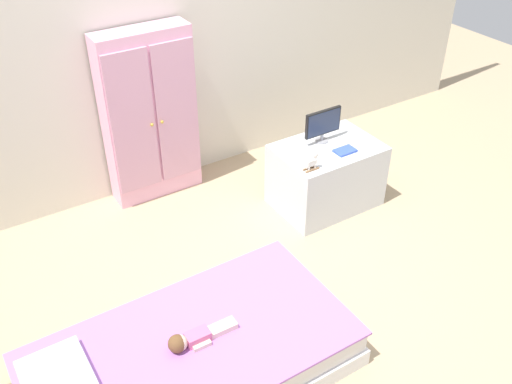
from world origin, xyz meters
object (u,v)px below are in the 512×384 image
(wardrobe, at_px, (150,116))
(tv_stand, at_px, (326,175))
(doll, at_px, (190,339))
(rocking_horse_toy, at_px, (313,161))
(bed, at_px, (193,360))
(book_blue, at_px, (345,151))
(tv_monitor, at_px, (323,124))

(wardrobe, bearing_deg, tv_stand, -39.57)
(doll, bearing_deg, rocking_horse_toy, 28.82)
(bed, distance_m, book_blue, 1.88)
(bed, xyz_separation_m, book_blue, (1.66, 0.79, 0.38))
(doll, relative_size, wardrobe, 0.29)
(tv_stand, relative_size, rocking_horse_toy, 5.81)
(rocking_horse_toy, bearing_deg, book_blue, 10.22)
(wardrobe, height_order, book_blue, wardrobe)
(bed, bearing_deg, tv_monitor, 31.76)
(tv_monitor, distance_m, book_blue, 0.26)
(doll, distance_m, tv_stand, 1.85)
(doll, xyz_separation_m, tv_stand, (1.61, 0.91, -0.04))
(bed, relative_size, rocking_horse_toy, 13.15)
(doll, bearing_deg, book_blue, 25.37)
(rocking_horse_toy, bearing_deg, bed, -151.20)
(bed, height_order, tv_monitor, tv_monitor)
(rocking_horse_toy, bearing_deg, tv_stand, 32.61)
(bed, distance_m, doll, 0.17)
(wardrobe, height_order, tv_monitor, wardrobe)
(doll, height_order, rocking_horse_toy, rocking_horse_toy)
(bed, height_order, wardrobe, wardrobe)
(wardrobe, xyz_separation_m, tv_stand, (1.03, -0.85, -0.41))
(wardrobe, height_order, tv_stand, wardrobe)
(tv_stand, bearing_deg, rocking_horse_toy, -147.39)
(book_blue, bearing_deg, tv_stand, 115.31)
(rocking_horse_toy, relative_size, book_blue, 0.85)
(bed, height_order, doll, doll)
(bed, bearing_deg, doll, -148.08)
(rocking_horse_toy, distance_m, book_blue, 0.35)
(bed, bearing_deg, tv_stand, 29.50)
(rocking_horse_toy, xyz_separation_m, book_blue, (0.34, 0.06, -0.06))
(doll, bearing_deg, tv_stand, 29.51)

